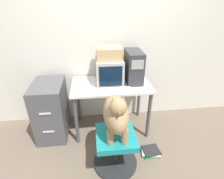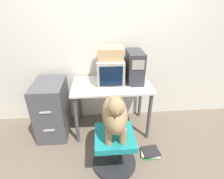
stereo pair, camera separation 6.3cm
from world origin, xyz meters
name	(u,v)px [view 1 (the left image)]	position (x,y,z in m)	size (l,w,h in m)	color
ground_plane	(114,141)	(0.00, 0.00, 0.00)	(12.00, 12.00, 0.00)	#6B5B4C
wall_back	(108,41)	(0.00, 0.71, 1.30)	(8.00, 0.05, 2.60)	silver
desk	(111,91)	(0.00, 0.32, 0.66)	(1.12, 0.65, 0.78)	silver
crt_monitor	(109,70)	(-0.02, 0.42, 0.95)	(0.37, 0.43, 0.34)	#B7B2A8
pc_tower	(134,66)	(0.33, 0.40, 1.00)	(0.22, 0.42, 0.45)	#333338
keyboard	(114,90)	(0.02, 0.10, 0.79)	(0.45, 0.15, 0.03)	silver
computer_mouse	(136,90)	(0.30, 0.08, 0.79)	(0.06, 0.04, 0.03)	silver
office_chair	(116,148)	(-0.02, -0.38, 0.25)	(0.54, 0.54, 0.47)	#262628
dog	(116,114)	(-0.02, -0.39, 0.77)	(0.27, 0.56, 0.58)	#9E7F56
filing_cabinet	(51,110)	(-0.88, 0.30, 0.42)	(0.41, 0.62, 0.84)	#4C4C51
cardboard_box	(109,53)	(-0.02, 0.42, 1.20)	(0.33, 0.31, 0.16)	tan
book_stack_floor	(151,152)	(0.47, -0.28, 0.03)	(0.26, 0.22, 0.06)	#2D8C47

